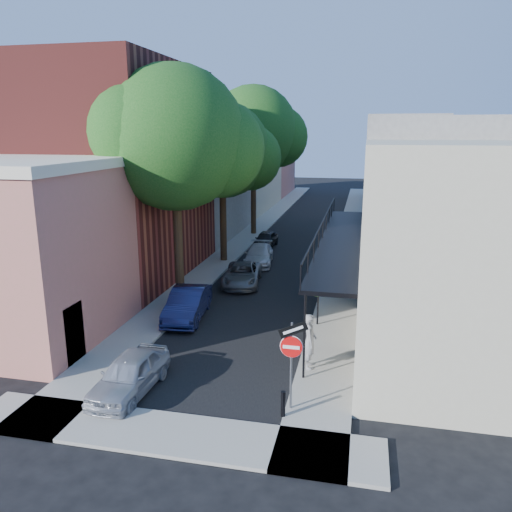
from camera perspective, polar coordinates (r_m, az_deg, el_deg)
The scene contains 18 objects.
ground at distance 15.93m, azimuth -8.47°, elevation -17.70°, with size 160.00×160.00×0.00m, color black.
road_surface at distance 43.69m, azimuth 5.45°, elevation 3.03°, with size 6.00×64.00×0.01m, color black.
sidewalk_left at distance 44.32m, azimuth 0.31°, elevation 3.33°, with size 2.00×64.00×0.12m, color gray.
sidewalk_right at distance 43.40m, azimuth 10.71°, elevation 2.85°, with size 2.00×64.00×0.12m, color gray.
sidewalk_cross at distance 15.11m, azimuth -9.89°, elevation -19.41°, with size 12.00×2.00×0.12m, color gray.
buildings_left at distance 43.90m, azimuth -6.90°, elevation 9.55°, with size 10.10×59.10×12.00m.
buildings_right at distance 42.45m, azimuth 17.77°, elevation 8.14°, with size 9.80×55.00×10.00m.
sign_post at distance 15.08m, azimuth 4.09°, elevation -10.70°, with size 0.89×0.17×2.99m.
bollard at distance 15.39m, azimuth 3.12°, elevation -16.51°, with size 0.14×0.14×0.80m, color black.
oak_near at distance 24.35m, azimuth -8.10°, elevation 12.86°, with size 7.48×6.80×11.42m.
oak_mid at distance 31.98m, azimuth -3.11°, elevation 11.77°, with size 6.60×6.00×10.20m.
oak_far at distance 40.73m, azimuth 0.42°, elevation 13.98°, with size 7.70×7.00×11.90m.
parked_car_a at distance 17.23m, azimuth -14.25°, elevation -12.96°, with size 1.51×3.76×1.28m, color #8F949F.
parked_car_b at distance 23.04m, azimuth -7.83°, elevation -5.44°, with size 1.47×4.22×1.39m, color #161B45.
parked_car_c at distance 27.81m, azimuth -1.58°, elevation -2.11°, with size 1.95×4.22×1.17m, color slate.
parked_car_d at distance 32.05m, azimuth 0.34°, elevation 0.12°, with size 1.70×4.19×1.21m, color silver.
parked_car_e at distance 36.74m, azimuth 1.11°, elevation 1.90°, with size 1.38×3.43×1.17m, color black.
pedestrian at distance 18.01m, azimuth 6.14°, elevation -9.64°, with size 0.73×0.48×2.01m, color gray.
Camera 1 is at (5.03, -12.59, 8.35)m, focal length 35.00 mm.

